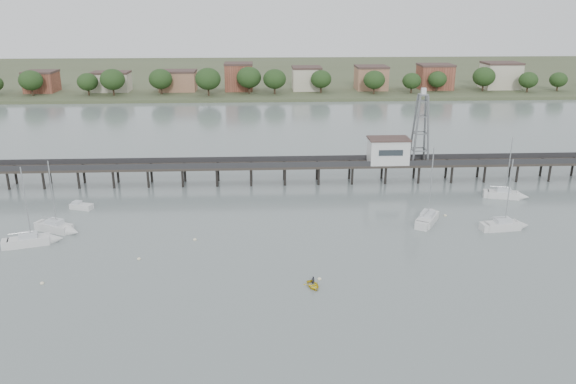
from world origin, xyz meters
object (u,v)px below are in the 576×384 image
sailboat_b (61,228)px  white_tender (81,206)px  sailboat_a (38,240)px  yellow_dinghy (313,287)px  sailboat_e (509,195)px  pier (268,165)px  sailboat_c (429,217)px  sailboat_d (509,225)px  lattice_tower (421,129)px

sailboat_b → white_tender: sailboat_b is taller
sailboat_a → yellow_dinghy: (41.58, -15.98, -0.64)m
sailboat_e → yellow_dinghy: sailboat_e is taller
white_tender → sailboat_b: bearing=-71.7°
pier → sailboat_e: bearing=-14.6°
sailboat_c → pier: bearing=81.8°
sailboat_e → white_tender: bearing=-163.4°
white_tender → sailboat_d: bearing=8.0°
pier → sailboat_c: (27.57, -22.60, -3.16)m
sailboat_b → sailboat_a: bearing=-88.2°
lattice_tower → sailboat_c: 25.21m
sailboat_d → sailboat_a: (-75.88, -2.31, -0.00)m
sailboat_b → white_tender: 10.96m
sailboat_e → yellow_dinghy: (-41.00, -33.54, -0.65)m
sailboat_d → yellow_dinghy: size_ratio=4.44×
sailboat_b → sailboat_a: 5.08m
sailboat_c → sailboat_b: bearing=123.3°
white_tender → lattice_tower: bearing=30.2°
sailboat_b → sailboat_d: 73.92m
lattice_tower → white_tender: size_ratio=3.52×
sailboat_c → white_tender: 62.51m
sailboat_a → yellow_dinghy: sailboat_a is taller
white_tender → yellow_dinghy: size_ratio=1.53×
sailboat_c → yellow_dinghy: 32.02m
pier → sailboat_e: sailboat_e is taller
sailboat_c → yellow_dinghy: bearing=167.0°
lattice_tower → sailboat_a: size_ratio=1.17×
sailboat_c → sailboat_d: bearing=-80.0°
sailboat_b → sailboat_c: (61.90, 2.29, -0.01)m
sailboat_d → yellow_dinghy: sailboat_d is taller
pier → sailboat_b: sailboat_b is taller
lattice_tower → sailboat_b: lattice_tower is taller
sailboat_d → white_tender: size_ratio=2.89×
sailboat_e → white_tender: sailboat_e is taller
sailboat_c → sailboat_e: (18.69, 10.59, 0.01)m
lattice_tower → sailboat_b: bearing=-159.3°
sailboat_b → yellow_dinghy: (39.59, -20.66, -0.64)m
yellow_dinghy → white_tender: bearing=125.8°
lattice_tower → sailboat_a: lattice_tower is taller
sailboat_b → sailboat_e: 81.61m
sailboat_a → yellow_dinghy: bearing=-38.2°
sailboat_a → lattice_tower: bearing=6.3°
pier → white_tender: size_ratio=34.11×
lattice_tower → yellow_dinghy: 53.73m
sailboat_e → sailboat_c: bearing=-135.2°
sailboat_c → sailboat_e: bearing=-29.3°
sailboat_e → yellow_dinghy: 52.97m
lattice_tower → sailboat_a: (-67.83, -29.56, -10.46)m
pier → sailboat_c: sailboat_c is taller
sailboat_b → sailboat_e: size_ratio=1.01×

